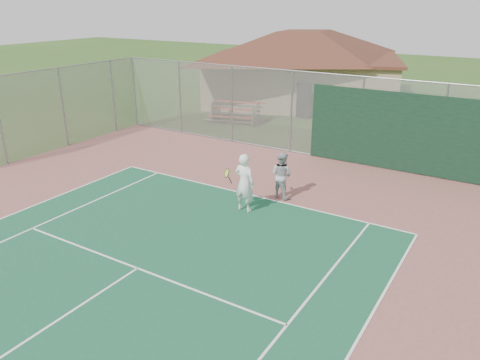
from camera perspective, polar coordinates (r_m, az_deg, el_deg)
name	(u,v)px	position (r m, az deg, el deg)	size (l,w,h in m)	color
back_fence	(363,124)	(19.07, 14.73, 6.61)	(20.08, 0.11, 3.53)	gray
side_fence_left	(63,108)	(22.34, -20.76, 8.21)	(0.08, 9.00, 3.50)	gray
clubhouse	(303,60)	(30.39, 7.63, 14.28)	(14.32, 11.83, 5.31)	tan
bleachers	(235,112)	(25.73, -0.61, 8.34)	(3.08, 2.24, 1.01)	#B24229
player_white_front	(244,183)	(14.42, 0.50, -0.38)	(1.01, 0.74, 1.86)	white
player_grey_back	(282,176)	(15.53, 5.10, 0.54)	(0.85, 0.71, 1.57)	#A8AAAD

